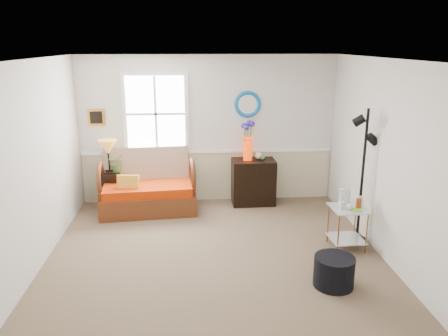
{
  "coord_description": "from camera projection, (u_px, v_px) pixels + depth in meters",
  "views": [
    {
      "loc": [
        -0.26,
        -5.11,
        2.79
      ],
      "look_at": [
        0.15,
        0.52,
        1.16
      ],
      "focal_mm": 35.0,
      "sensor_mm": 36.0,
      "label": 1
    }
  ],
  "objects": [
    {
      "name": "floor",
      "position": [
        216.0,
        265.0,
        5.69
      ],
      "size": [
        4.5,
        5.0,
        0.01
      ],
      "primitive_type": "cube",
      "color": "brown",
      "rests_on": "ground"
    },
    {
      "name": "ceiling",
      "position": [
        215.0,
        60.0,
        4.97
      ],
      "size": [
        4.5,
        5.0,
        0.01
      ],
      "primitive_type": "cube",
      "color": "white",
      "rests_on": "walls"
    },
    {
      "name": "walls",
      "position": [
        215.0,
        169.0,
        5.33
      ],
      "size": [
        4.51,
        5.01,
        2.6
      ],
      "color": "silver",
      "rests_on": "floor"
    },
    {
      "name": "wainscot",
      "position": [
        208.0,
        176.0,
        7.94
      ],
      "size": [
        4.46,
        0.02,
        0.9
      ],
      "primitive_type": "cube",
      "color": "#C3B895",
      "rests_on": "walls"
    },
    {
      "name": "chair_rail",
      "position": [
        208.0,
        151.0,
        7.8
      ],
      "size": [
        4.46,
        0.04,
        0.06
      ],
      "primitive_type": "cube",
      "color": "white",
      "rests_on": "walls"
    },
    {
      "name": "window",
      "position": [
        156.0,
        114.0,
        7.55
      ],
      "size": [
        1.14,
        0.06,
        1.44
      ],
      "primitive_type": null,
      "color": "white",
      "rests_on": "walls"
    },
    {
      "name": "picture",
      "position": [
        96.0,
        117.0,
        7.5
      ],
      "size": [
        0.28,
        0.03,
        0.28
      ],
      "primitive_type": "cube",
      "color": "#B27522",
      "rests_on": "walls"
    },
    {
      "name": "mirror",
      "position": [
        248.0,
        104.0,
        7.63
      ],
      "size": [
        0.47,
        0.07,
        0.47
      ],
      "primitive_type": "torus",
      "rotation": [
        1.57,
        0.0,
        0.0
      ],
      "color": "#117FC9",
      "rests_on": "walls"
    },
    {
      "name": "loveseat",
      "position": [
        147.0,
        182.0,
        7.39
      ],
      "size": [
        1.66,
        1.04,
        1.03
      ],
      "primitive_type": null,
      "rotation": [
        0.0,
        0.0,
        0.09
      ],
      "color": "#652C14",
      "rests_on": "floor"
    },
    {
      "name": "throw_pillow",
      "position": [
        128.0,
        186.0,
        7.19
      ],
      "size": [
        0.36,
        0.12,
        0.36
      ],
      "primitive_type": null,
      "rotation": [
        0.0,
        0.0,
        -0.08
      ],
      "color": "#C16601",
      "rests_on": "loveseat"
    },
    {
      "name": "lamp_stand",
      "position": [
        111.0,
        189.0,
        7.64
      ],
      "size": [
        0.39,
        0.39,
        0.64
      ],
      "primitive_type": null,
      "rotation": [
        0.0,
        0.0,
        -0.09
      ],
      "color": "black",
      "rests_on": "floor"
    },
    {
      "name": "table_lamp",
      "position": [
        108.0,
        156.0,
        7.45
      ],
      "size": [
        0.36,
        0.36,
        0.57
      ],
      "primitive_type": null,
      "rotation": [
        0.0,
        0.0,
        0.19
      ],
      "color": "gold",
      "rests_on": "lamp_stand"
    },
    {
      "name": "potted_plant",
      "position": [
        118.0,
        165.0,
        7.52
      ],
      "size": [
        0.32,
        0.35,
        0.25
      ],
      "primitive_type": "imported",
      "rotation": [
        0.0,
        0.0,
        -0.09
      ],
      "color": "#497839",
      "rests_on": "lamp_stand"
    },
    {
      "name": "cabinet",
      "position": [
        253.0,
        182.0,
        7.77
      ],
      "size": [
        0.76,
        0.49,
        0.8
      ],
      "primitive_type": null,
      "rotation": [
        0.0,
        0.0,
        0.02
      ],
      "color": "black",
      "rests_on": "floor"
    },
    {
      "name": "flower_vase",
      "position": [
        248.0,
        141.0,
        7.58
      ],
      "size": [
        0.2,
        0.2,
        0.68
      ],
      "primitive_type": null,
      "rotation": [
        0.0,
        0.0,
        -0.03
      ],
      "color": "red",
      "rests_on": "cabinet"
    },
    {
      "name": "side_table",
      "position": [
        347.0,
        228.0,
        6.09
      ],
      "size": [
        0.49,
        0.49,
        0.6
      ],
      "primitive_type": null,
      "rotation": [
        0.0,
        0.0,
        0.04
      ],
      "color": "#A67134",
      "rests_on": "floor"
    },
    {
      "name": "tabletop_items",
      "position": [
        351.0,
        199.0,
        6.02
      ],
      "size": [
        0.43,
        0.43,
        0.23
      ],
      "primitive_type": null,
      "rotation": [
        0.0,
        0.0,
        -0.14
      ],
      "color": "silver",
      "rests_on": "side_table"
    },
    {
      "name": "floor_lamp",
      "position": [
        362.0,
        177.0,
        6.13
      ],
      "size": [
        0.37,
        0.37,
        1.94
      ],
      "primitive_type": null,
      "rotation": [
        0.0,
        0.0,
        -0.4
      ],
      "color": "black",
      "rests_on": "floor"
    },
    {
      "name": "ottoman",
      "position": [
        334.0,
        271.0,
        5.16
      ],
      "size": [
        0.59,
        0.59,
        0.37
      ],
      "primitive_type": "cylinder",
      "rotation": [
        0.0,
        0.0,
        -0.28
      ],
      "color": "black",
      "rests_on": "floor"
    }
  ]
}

